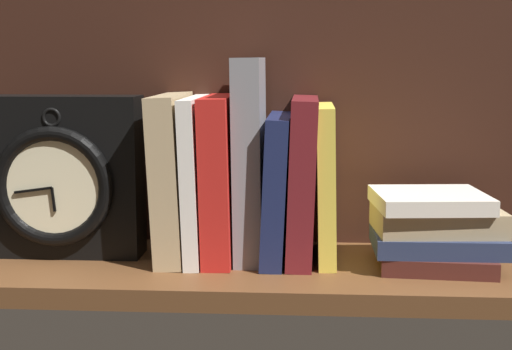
{
  "coord_description": "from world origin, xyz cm",
  "views": [
    {
      "loc": [
        8.23,
        -94.5,
        25.5
      ],
      "look_at": [
        1.54,
        2.97,
        10.69
      ],
      "focal_mm": 54.45,
      "sensor_mm": 36.0,
      "label": 1
    }
  ],
  "objects": [
    {
      "name": "ground_plane",
      "position": [
        0.0,
        0.0,
        -1.25
      ],
      "size": [
        78.62,
        25.28,
        2.5
      ],
      "primitive_type": "cube",
      "color": "brown"
    },
    {
      "name": "back_panel",
      "position": [
        0.0,
        12.04,
        17.06
      ],
      "size": [
        78.62,
        1.2,
        34.12
      ],
      "primitive_type": "cube",
      "color": "black",
      "rests_on": "ground_plane"
    },
    {
      "name": "book_tan_shortstories",
      "position": [
        -9.03,
        2.97,
        10.43
      ],
      "size": [
        4.39,
        16.63,
        21.0
      ],
      "primitive_type": "cube",
      "rotation": [
        0.0,
        -0.04,
        0.0
      ],
      "color": "tan",
      "rests_on": "ground_plane"
    },
    {
      "name": "book_white_catcher",
      "position": [
        -6.04,
        2.97,
        10.28
      ],
      "size": [
        2.58,
        16.94,
        20.61
      ],
      "primitive_type": "cube",
      "rotation": [
        0.0,
        -0.03,
        0.0
      ],
      "color": "silver",
      "rests_on": "ground_plane"
    },
    {
      "name": "book_red_requiem",
      "position": [
        -3.03,
        2.97,
        10.35
      ],
      "size": [
        4.01,
        16.43,
        20.78
      ],
      "primitive_type": "cube",
      "rotation": [
        0.0,
        -0.02,
        0.0
      ],
      "color": "red",
      "rests_on": "ground_plane"
    },
    {
      "name": "book_gray_chess",
      "position": [
        0.77,
        2.97,
        12.75
      ],
      "size": [
        3.82,
        13.53,
        25.54
      ],
      "primitive_type": "cube",
      "rotation": [
        0.0,
        -0.01,
        0.0
      ],
      "color": "gray",
      "rests_on": "ground_plane"
    },
    {
      "name": "book_navy_bierce",
      "position": [
        4.17,
        2.97,
        9.15
      ],
      "size": [
        3.52,
        16.61,
        18.4
      ],
      "primitive_type": "cube",
      "rotation": [
        0.0,
        0.04,
        0.0
      ],
      "color": "#192147",
      "rests_on": "ground_plane"
    },
    {
      "name": "book_maroon_dawkins",
      "position": [
        7.44,
        2.97,
        10.25
      ],
      "size": [
        3.82,
        16.53,
        20.59
      ],
      "primitive_type": "cube",
      "rotation": [
        0.0,
        0.03,
        0.0
      ],
      "color": "maroon",
      "rests_on": "ground_plane"
    },
    {
      "name": "book_yellow_seinlanguage",
      "position": [
        10.41,
        2.97,
        9.8
      ],
      "size": [
        2.63,
        14.7,
        19.65
      ],
      "primitive_type": "cube",
      "rotation": [
        0.0,
        -0.02,
        0.0
      ],
      "color": "gold",
      "rests_on": "ground_plane"
    },
    {
      "name": "framed_clock",
      "position": [
        -23.63,
        1.84,
        10.22
      ],
      "size": [
        20.73,
        7.26,
        20.73
      ],
      "color": "black",
      "rests_on": "ground_plane"
    },
    {
      "name": "book_stack_side",
      "position": [
        23.86,
        0.07,
        4.49
      ],
      "size": [
        16.02,
        14.16,
        9.19
      ],
      "color": "#471E19",
      "rests_on": "ground_plane"
    }
  ]
}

